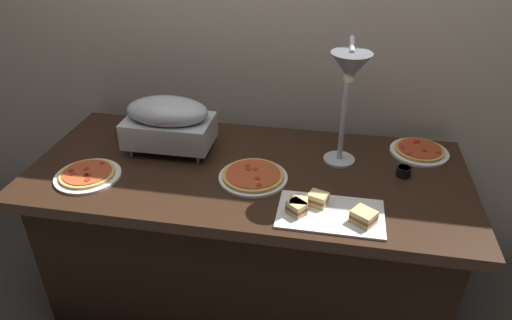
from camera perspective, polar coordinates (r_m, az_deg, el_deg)
The scene contains 11 objects.
ground_plane at distance 2.49m, azimuth -0.92°, elevation -16.14°, with size 8.00×8.00×0.00m, color #4C443D.
back_wall at distance 2.28m, azimuth 1.35°, elevation 15.02°, with size 4.40×0.04×2.40m, color #B7A893.
buffet_table at distance 2.22m, azimuth -1.01°, elevation -9.34°, with size 1.90×0.84×0.76m.
chafing_dish at distance 2.12m, azimuth -10.83°, elevation 4.74°, with size 0.40×0.23×0.26m.
heat_lamp at distance 1.76m, azimuth 11.46°, elevation 9.80°, with size 0.15×0.34×0.57m.
pizza_plate_front at distance 1.93m, azimuth -0.36°, elevation -2.02°, with size 0.29×0.29×0.03m.
pizza_plate_center at distance 2.07m, azimuth -20.19°, elevation -1.75°, with size 0.28×0.28×0.03m.
pizza_plate_raised_stand at distance 2.25m, azimuth 19.63°, elevation 1.08°, with size 0.26×0.26×0.03m.
sandwich_platter at distance 1.74m, azimuth 8.85°, elevation -6.31°, with size 0.40×0.24×0.06m.
sauce_cup_near at distance 2.37m, azimuth -16.28°, elevation 3.54°, with size 0.06×0.06×0.04m.
sauce_cup_far at distance 2.04m, azimuth 17.89°, elevation -1.32°, with size 0.06×0.06×0.04m.
Camera 1 is at (0.35, -1.66, 1.82)m, focal length 32.18 mm.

